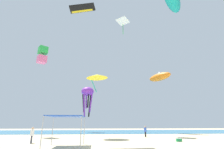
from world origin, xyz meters
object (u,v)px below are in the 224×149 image
kite_octopus_purple (88,93)px  kite_delta_yellow (97,76)px  kite_diamond_white (123,22)px  person_central (32,134)px  person_leftmost (145,130)px  kite_box_green (42,55)px  kite_parafoil_black (82,8)px  canopy_tent (66,117)px  cooler_box (179,140)px  kite_inflatable_orange (160,77)px

kite_octopus_purple → kite_delta_yellow: 16.56m
kite_octopus_purple → kite_diamond_white: bearing=-157.8°
person_central → person_leftmost: bearing=-78.1°
kite_delta_yellow → kite_box_green: kite_box_green is taller
kite_box_green → kite_parafoil_black: 12.92m
canopy_tent → kite_diamond_white: kite_diamond_white is taller
kite_octopus_purple → kite_diamond_white: 18.81m
person_leftmost → canopy_tent: bearing=-45.1°
kite_delta_yellow → kite_parafoil_black: bearing=-49.4°
kite_octopus_purple → kite_delta_yellow: bearing=170.6°
cooler_box → kite_diamond_white: 27.00m
canopy_tent → kite_diamond_white: size_ratio=0.94×
canopy_tent → kite_parafoil_black: size_ratio=0.89×
canopy_tent → kite_octopus_purple: kite_octopus_purple is taller
person_central → kite_parafoil_black: size_ratio=0.43×
kite_delta_yellow → kite_inflatable_orange: size_ratio=0.70×
cooler_box → kite_octopus_purple: size_ratio=0.08×
kite_octopus_purple → person_central: bearing=152.2°
person_leftmost → kite_box_green: kite_box_green is taller
canopy_tent → cooler_box: size_ratio=5.68×
person_central → kite_inflatable_orange: kite_inflatable_orange is taller
canopy_tent → kite_delta_yellow: (2.52, 8.90, 6.42)m
person_central → kite_inflatable_orange: (20.53, 17.19, 11.30)m
canopy_tent → kite_diamond_white: bearing=64.1°
cooler_box → kite_delta_yellow: kite_delta_yellow is taller
kite_octopus_purple → kite_inflatable_orange: bearing=-125.4°
kite_diamond_white → kite_inflatable_orange: kite_diamond_white is taller
canopy_tent → kite_diamond_white: (7.81, 16.08, 21.20)m
kite_diamond_white → kite_box_green: (-15.60, -2.21, -9.45)m
kite_octopus_purple → kite_delta_yellow: kite_octopus_purple is taller
canopy_tent → kite_box_green: kite_box_green is taller
kite_diamond_white → kite_inflatable_orange: (8.88, 3.99, -11.41)m
cooler_box → kite_parafoil_black: size_ratio=0.16×
person_leftmost → kite_delta_yellow: (-7.38, -1.13, 7.93)m
person_leftmost → kite_octopus_purple: kite_octopus_purple is taller
person_central → kite_diamond_white: bearing=-57.0°
cooler_box → kite_parafoil_black: (-11.51, 1.00, 17.29)m
cooler_box → kite_octopus_purple: bearing=118.1°
person_central → kite_box_green: bearing=4.2°
person_central → kite_parafoil_black: bearing=-86.3°
person_leftmost → kite_diamond_white: kite_diamond_white is taller
person_leftmost → kite_octopus_purple: bearing=-147.6°
person_leftmost → kite_delta_yellow: size_ratio=0.37×
kite_diamond_white → kite_inflatable_orange: bearing=-116.0°
canopy_tent → person_central: size_ratio=2.06×
kite_box_green → kite_delta_yellow: bearing=120.1°
canopy_tent → kite_parafoil_black: 15.64m
cooler_box → kite_inflatable_orange: bearing=73.7°
canopy_tent → person_leftmost: (9.90, 10.03, -1.51)m
kite_delta_yellow → kite_inflatable_orange: bearing=104.9°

